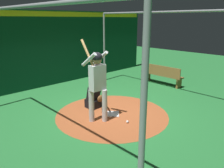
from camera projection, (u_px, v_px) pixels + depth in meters
The scene contains 11 objects.
ground_plane at pixel (112, 114), 6.73m from camera, with size 27.86×27.86×0.00m, color #287A38.
dirt_circle at pixel (112, 114), 6.72m from camera, with size 3.36×3.36×0.01m, color #AD562D.
home_plate at pixel (112, 114), 6.72m from camera, with size 0.42×0.42×0.01m, color white.
batter at pixel (97, 80), 5.94m from camera, with size 0.68×0.49×2.26m.
catcher at pixel (94, 97), 7.11m from camera, with size 0.58×0.40×0.91m.
back_wall at pixel (42, 49), 9.14m from camera, with size 0.22×11.86×3.11m.
cage_frame at pixel (112, 42), 6.12m from camera, with size 6.16×4.98×3.03m.
bench at pixel (162, 74), 9.64m from camera, with size 1.84×0.36×0.85m.
baseball_0 at pixel (110, 117), 6.45m from camera, with size 0.07×0.07×0.07m, color white.
baseball_1 at pixel (146, 108), 7.08m from camera, with size 0.07×0.07×0.07m, color white.
baseball_2 at pixel (127, 122), 6.13m from camera, with size 0.07×0.07×0.07m, color white.
Camera 1 is at (4.46, -4.30, 2.77)m, focal length 35.69 mm.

